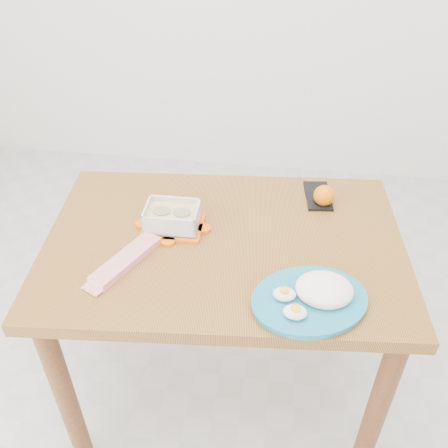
# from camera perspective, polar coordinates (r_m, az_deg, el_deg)

# --- Properties ---
(ground) EXTENTS (3.50, 3.50, 0.00)m
(ground) POSITION_cam_1_polar(r_m,az_deg,el_deg) (1.94, -1.42, -21.52)
(ground) COLOR #B7B7B2
(ground) RESTS_ON ground
(dining_table) EXTENTS (1.08, 0.77, 0.75)m
(dining_table) POSITION_cam_1_polar(r_m,az_deg,el_deg) (1.51, 0.00, -5.35)
(dining_table) COLOR olive
(dining_table) RESTS_ON ground
(food_container) EXTENTS (0.18, 0.14, 0.07)m
(food_container) POSITION_cam_1_polar(r_m,az_deg,el_deg) (1.46, -5.93, 0.70)
(food_container) COLOR #FF5E07
(food_container) RESTS_ON dining_table
(orange_fruit) EXTENTS (0.07, 0.07, 0.07)m
(orange_fruit) POSITION_cam_1_polar(r_m,az_deg,el_deg) (1.58, 11.37, 3.21)
(orange_fruit) COLOR orange
(orange_fruit) RESTS_ON dining_table
(rice_plate) EXTENTS (0.37, 0.37, 0.08)m
(rice_plate) POSITION_cam_1_polar(r_m,az_deg,el_deg) (1.26, 10.30, -8.00)
(rice_plate) COLOR teal
(rice_plate) RESTS_ON dining_table
(candy_bar) EXTENTS (0.15, 0.23, 0.02)m
(candy_bar) POSITION_cam_1_polar(r_m,az_deg,el_deg) (1.38, -11.13, -4.03)
(candy_bar) COLOR red
(candy_bar) RESTS_ON dining_table
(smartphone) EXTENTS (0.10, 0.16, 0.01)m
(smartphone) POSITION_cam_1_polar(r_m,az_deg,el_deg) (1.63, 10.69, 3.18)
(smartphone) COLOR black
(smartphone) RESTS_ON dining_table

